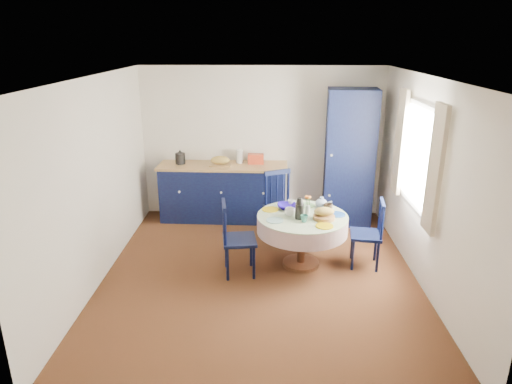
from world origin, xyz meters
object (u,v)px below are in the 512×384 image
(pantry_cabinet, at_px, (349,158))
(chair_left, at_px, (236,238))
(mug_d, at_px, (291,203))
(mug_a, at_px, (290,212))
(kitchen_counter, at_px, (224,191))
(mug_c, at_px, (328,207))
(mug_b, at_px, (304,218))
(chair_far, at_px, (281,206))
(dining_table, at_px, (303,224))
(cobalt_bowl, at_px, (287,206))
(chair_right, at_px, (369,233))

(pantry_cabinet, relative_size, chair_left, 2.23)
(mug_d, bearing_deg, mug_a, -95.00)
(chair_left, distance_m, mug_d, 0.98)
(kitchen_counter, distance_m, mug_d, 1.69)
(kitchen_counter, height_order, mug_c, kitchen_counter)
(chair_left, relative_size, mug_b, 10.09)
(kitchen_counter, distance_m, chair_left, 1.93)
(kitchen_counter, bearing_deg, chair_far, -38.58)
(mug_c, bearing_deg, dining_table, -151.48)
(mug_a, height_order, cobalt_bowl, mug_a)
(mug_a, bearing_deg, mug_c, 21.31)
(dining_table, distance_m, mug_d, 0.43)
(pantry_cabinet, bearing_deg, mug_b, -111.15)
(kitchen_counter, relative_size, chair_far, 2.04)
(dining_table, height_order, mug_a, dining_table)
(chair_left, distance_m, chair_right, 1.76)
(chair_right, distance_m, mug_b, 0.96)
(chair_left, bearing_deg, mug_c, -78.03)
(pantry_cabinet, relative_size, mug_a, 16.25)
(kitchen_counter, xyz_separation_m, mug_c, (1.54, -1.47, 0.28))
(dining_table, height_order, mug_c, dining_table)
(mug_b, bearing_deg, mug_d, 103.45)
(mug_b, height_order, cobalt_bowl, mug_b)
(mug_b, height_order, mug_d, mug_b)
(mug_a, relative_size, mug_c, 1.08)
(chair_right, height_order, mug_d, chair_right)
(kitchen_counter, xyz_separation_m, cobalt_bowl, (1.00, -1.41, 0.27))
(kitchen_counter, bearing_deg, chair_right, -36.63)
(kitchen_counter, height_order, cobalt_bowl, kitchen_counter)
(kitchen_counter, height_order, chair_left, kitchen_counter)
(kitchen_counter, xyz_separation_m, dining_table, (1.20, -1.66, 0.11))
(chair_right, height_order, mug_c, chair_right)
(pantry_cabinet, relative_size, dining_table, 1.84)
(mug_c, height_order, cobalt_bowl, mug_c)
(pantry_cabinet, height_order, mug_a, pantry_cabinet)
(pantry_cabinet, height_order, mug_c, pantry_cabinet)
(kitchen_counter, xyz_separation_m, chair_far, (0.94, -0.80, 0.05))
(dining_table, height_order, chair_far, chair_far)
(chair_left, height_order, chair_far, chair_far)
(kitchen_counter, relative_size, mug_c, 17.17)
(mug_c, xyz_separation_m, cobalt_bowl, (-0.55, 0.06, -0.02))
(mug_a, distance_m, mug_d, 0.39)
(kitchen_counter, height_order, chair_right, kitchen_counter)
(dining_table, relative_size, chair_far, 1.14)
(mug_d, bearing_deg, mug_b, -76.55)
(dining_table, height_order, mug_d, dining_table)
(chair_right, distance_m, cobalt_bowl, 1.14)
(pantry_cabinet, distance_m, chair_left, 2.54)
(mug_a, xyz_separation_m, mug_c, (0.52, 0.20, -0.00))
(chair_left, relative_size, cobalt_bowl, 3.73)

